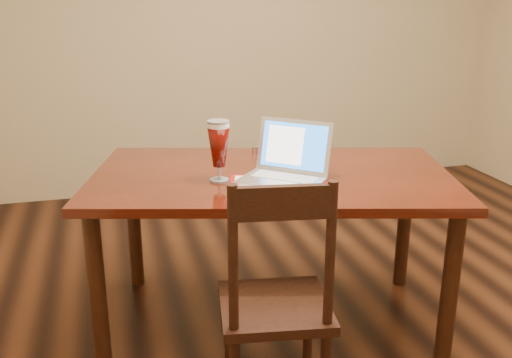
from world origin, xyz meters
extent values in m
plane|color=black|center=(0.00, 0.00, 0.00)|extent=(5.00, 5.00, 0.00)
cube|color=#CAB087|center=(0.00, 2.50, 1.35)|extent=(4.50, 0.01, 2.70)
cube|color=#4C130A|center=(-0.45, 0.28, 0.78)|extent=(1.90, 1.37, 0.04)
cylinder|color=black|center=(-1.29, 0.09, 0.38)|extent=(0.07, 0.07, 0.76)
cylinder|color=black|center=(0.19, -0.30, 0.38)|extent=(0.07, 0.07, 0.76)
cylinder|color=black|center=(-1.09, 0.85, 0.38)|extent=(0.07, 0.07, 0.76)
cylinder|color=black|center=(0.39, 0.46, 0.38)|extent=(0.07, 0.07, 0.76)
cube|color=maroon|center=(-0.47, 0.08, 0.80)|extent=(0.52, 0.42, 0.00)
cube|color=silver|center=(-0.47, 0.08, 0.80)|extent=(0.46, 0.37, 0.00)
cube|color=silver|center=(-0.46, 0.10, 0.81)|extent=(0.44, 0.42, 0.02)
cube|color=#B3B3B7|center=(-0.43, 0.14, 0.82)|extent=(0.30, 0.28, 0.00)
cube|color=silver|center=(-0.51, 0.05, 0.82)|extent=(0.11, 0.11, 0.00)
cube|color=silver|center=(-0.36, 0.22, 0.94)|extent=(0.32, 0.29, 0.24)
cube|color=blue|center=(-0.36, 0.22, 0.94)|extent=(0.28, 0.25, 0.20)
cube|color=white|center=(-0.40, 0.25, 0.94)|extent=(0.17, 0.15, 0.17)
cylinder|color=silver|center=(-0.72, 0.22, 0.80)|extent=(0.09, 0.09, 0.01)
cylinder|color=silver|center=(-0.72, 0.22, 0.84)|extent=(0.01, 0.01, 0.06)
cylinder|color=white|center=(-0.72, 0.22, 1.06)|extent=(0.10, 0.10, 0.02)
cylinder|color=silver|center=(-0.72, 0.22, 1.08)|extent=(0.10, 0.10, 0.01)
cylinder|color=silver|center=(-0.42, 0.64, 0.82)|extent=(0.06, 0.06, 0.04)
cylinder|color=silver|center=(-0.25, 0.60, 0.82)|extent=(0.06, 0.06, 0.04)
cube|color=black|center=(-0.61, -0.32, 0.44)|extent=(0.48, 0.47, 0.04)
cylinder|color=black|center=(-0.76, -0.13, 0.21)|extent=(0.04, 0.04, 0.42)
cylinder|color=black|center=(-0.42, -0.19, 0.21)|extent=(0.04, 0.04, 0.42)
cylinder|color=black|center=(-0.81, -0.46, 0.73)|extent=(0.04, 0.04, 0.55)
cylinder|color=black|center=(-0.47, -0.51, 0.73)|extent=(0.04, 0.04, 0.55)
cube|color=black|center=(-0.64, -0.48, 0.94)|extent=(0.35, 0.08, 0.12)
camera|label=1|loc=(-1.20, -2.22, 1.61)|focal=40.00mm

